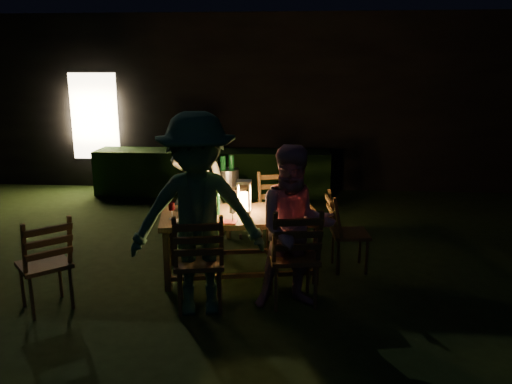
# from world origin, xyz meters

# --- Properties ---
(garden_envelope) EXTENTS (40.00, 40.00, 3.20)m
(garden_envelope) POSITION_xyz_m (-0.01, 6.15, 1.58)
(garden_envelope) COLOR black
(garden_envelope) RESTS_ON ground
(dining_table) EXTENTS (1.82, 1.15, 0.71)m
(dining_table) POSITION_xyz_m (0.38, 0.16, 0.64)
(dining_table) COLOR #463117
(dining_table) RESTS_ON ground
(chair_near_left) EXTENTS (0.53, 0.56, 1.02)m
(chair_near_left) POSITION_xyz_m (0.08, -0.69, 0.31)
(chair_near_left) COLOR #463117
(chair_near_left) RESTS_ON ground
(chair_near_right) EXTENTS (0.54, 0.57, 1.04)m
(chair_near_right) POSITION_xyz_m (0.97, -0.52, 0.31)
(chair_near_right) COLOR #463117
(chair_near_right) RESTS_ON ground
(chair_far_left) EXTENTS (0.57, 0.59, 1.00)m
(chair_far_left) POSITION_xyz_m (-0.21, 0.83, 0.30)
(chair_far_left) COLOR #463117
(chair_far_left) RESTS_ON ground
(chair_far_right) EXTENTS (0.56, 0.58, 0.99)m
(chair_far_right) POSITION_xyz_m (0.77, 1.02, 0.30)
(chair_far_right) COLOR #463117
(chair_far_right) RESTS_ON ground
(chair_end) EXTENTS (0.48, 0.45, 0.93)m
(chair_end) POSITION_xyz_m (1.59, 0.39, 0.28)
(chair_end) COLOR #463117
(chair_end) RESTS_ON ground
(chair_spare) EXTENTS (0.63, 0.64, 0.97)m
(chair_spare) POSITION_xyz_m (-1.36, -0.81, 0.29)
(chair_spare) COLOR #463117
(chair_spare) RESTS_ON ground
(person_house_side) EXTENTS (0.70, 0.53, 1.74)m
(person_house_side) POSITION_xyz_m (-0.22, 0.88, 0.87)
(person_house_side) COLOR beige
(person_house_side) RESTS_ON ground
(person_opp_right) EXTENTS (0.86, 0.73, 1.57)m
(person_opp_right) POSITION_xyz_m (0.98, -0.56, 0.78)
(person_opp_right) COLOR #BF8392
(person_opp_right) RESTS_ON ground
(person_opp_left) EXTENTS (1.32, 0.92, 1.88)m
(person_opp_left) POSITION_xyz_m (0.09, -0.73, 0.94)
(person_opp_left) COLOR #2C583B
(person_opp_left) RESTS_ON ground
(lantern) EXTENTS (0.16, 0.16, 0.35)m
(lantern) POSITION_xyz_m (0.42, 0.21, 0.86)
(lantern) COLOR white
(lantern) RESTS_ON dining_table
(plate_far_left) EXTENTS (0.25, 0.25, 0.01)m
(plate_far_left) POSITION_xyz_m (-0.20, 0.27, 0.71)
(plate_far_left) COLOR white
(plate_far_left) RESTS_ON dining_table
(plate_near_left) EXTENTS (0.25, 0.25, 0.01)m
(plate_near_left) POSITION_xyz_m (-0.12, -0.16, 0.71)
(plate_near_left) COLOR white
(plate_near_left) RESTS_ON dining_table
(plate_far_right) EXTENTS (0.25, 0.25, 0.01)m
(plate_far_right) POSITION_xyz_m (0.78, 0.46, 0.71)
(plate_far_right) COLOR white
(plate_far_right) RESTS_ON dining_table
(plate_near_right) EXTENTS (0.25, 0.25, 0.01)m
(plate_near_right) POSITION_xyz_m (0.86, 0.03, 0.71)
(plate_near_right) COLOR white
(plate_near_right) RESTS_ON dining_table
(wineglass_a) EXTENTS (0.06, 0.06, 0.18)m
(wineglass_a) POSITION_xyz_m (0.03, 0.37, 0.79)
(wineglass_a) COLOR #59070F
(wineglass_a) RESTS_ON dining_table
(wineglass_b) EXTENTS (0.06, 0.06, 0.18)m
(wineglass_b) POSITION_xyz_m (-0.30, -0.10, 0.79)
(wineglass_b) COLOR #59070F
(wineglass_b) RESTS_ON dining_table
(wineglass_c) EXTENTS (0.06, 0.06, 0.18)m
(wineglass_c) POSITION_xyz_m (0.73, -0.06, 0.79)
(wineglass_c) COLOR #59070F
(wineglass_c) RESTS_ON dining_table
(wineglass_d) EXTENTS (0.06, 0.06, 0.18)m
(wineglass_d) POSITION_xyz_m (0.95, 0.45, 0.79)
(wineglass_d) COLOR #59070F
(wineglass_d) RESTS_ON dining_table
(wineglass_e) EXTENTS (0.06, 0.06, 0.18)m
(wineglass_e) POSITION_xyz_m (0.34, -0.16, 0.79)
(wineglass_e) COLOR silver
(wineglass_e) RESTS_ON dining_table
(bottle_table) EXTENTS (0.07, 0.07, 0.28)m
(bottle_table) POSITION_xyz_m (0.13, 0.11, 0.85)
(bottle_table) COLOR #0F471E
(bottle_table) RESTS_ON dining_table
(napkin_left) EXTENTS (0.18, 0.14, 0.01)m
(napkin_left) POSITION_xyz_m (0.29, -0.19, 0.71)
(napkin_left) COLOR red
(napkin_left) RESTS_ON dining_table
(napkin_right) EXTENTS (0.18, 0.14, 0.01)m
(napkin_right) POSITION_xyz_m (0.98, -0.03, 0.71)
(napkin_right) COLOR red
(napkin_right) RESTS_ON dining_table
(phone) EXTENTS (0.14, 0.07, 0.01)m
(phone) POSITION_xyz_m (-0.17, -0.26, 0.71)
(phone) COLOR black
(phone) RESTS_ON dining_table
(side_table) EXTENTS (0.55, 0.55, 0.74)m
(side_table) POSITION_xyz_m (0.09, 1.33, 0.65)
(side_table) COLOR olive
(side_table) RESTS_ON ground
(ice_bucket) EXTENTS (0.30, 0.30, 0.22)m
(ice_bucket) POSITION_xyz_m (0.09, 1.33, 0.85)
(ice_bucket) COLOR #A5A8AD
(ice_bucket) RESTS_ON side_table
(bottle_bucket_a) EXTENTS (0.07, 0.07, 0.32)m
(bottle_bucket_a) POSITION_xyz_m (0.04, 1.29, 0.90)
(bottle_bucket_a) COLOR #0F471E
(bottle_bucket_a) RESTS_ON side_table
(bottle_bucket_b) EXTENTS (0.07, 0.07, 0.32)m
(bottle_bucket_b) POSITION_xyz_m (0.14, 1.37, 0.90)
(bottle_bucket_b) COLOR #0F471E
(bottle_bucket_b) RESTS_ON side_table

